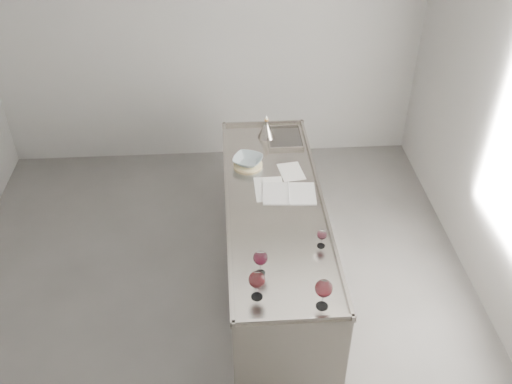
{
  "coord_description": "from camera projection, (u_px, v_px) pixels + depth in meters",
  "views": [
    {
      "loc": [
        0.12,
        -3.17,
        3.65
      ],
      "look_at": [
        0.35,
        0.33,
        1.02
      ],
      "focal_mm": 40.0,
      "sensor_mm": 36.0,
      "label": 1
    }
  ],
  "objects": [
    {
      "name": "trivet",
      "position": [
        248.0,
        164.0,
        4.81
      ],
      "size": [
        0.26,
        0.26,
        0.02
      ],
      "primitive_type": "cylinder",
      "rotation": [
        0.0,
        0.0,
        -0.05
      ],
      "color": "beige",
      "rests_on": "counter"
    },
    {
      "name": "counter",
      "position": [
        274.0,
        246.0,
        4.69
      ],
      "size": [
        0.77,
        2.42,
        0.97
      ],
      "color": "gray",
      "rests_on": "ground"
    },
    {
      "name": "notebook",
      "position": [
        289.0,
        194.0,
        4.49
      ],
      "size": [
        0.44,
        0.32,
        0.02
      ],
      "rotation": [
        0.0,
        0.0,
        -0.07
      ],
      "color": "silver",
      "rests_on": "counter"
    },
    {
      "name": "loose_paper_under",
      "position": [
        269.0,
        189.0,
        4.54
      ],
      "size": [
        0.24,
        0.33,
        0.0
      ],
      "primitive_type": "cube",
      "rotation": [
        0.0,
        0.0,
        0.02
      ],
      "color": "silver",
      "rests_on": "counter"
    },
    {
      "name": "wine_glass_left",
      "position": [
        257.0,
        280.0,
        3.54
      ],
      "size": [
        0.11,
        0.11,
        0.21
      ],
      "rotation": [
        0.0,
        0.0,
        -0.15
      ],
      "color": "white",
      "rests_on": "counter"
    },
    {
      "name": "wine_glass_small",
      "position": [
        322.0,
        235.0,
        3.95
      ],
      "size": [
        0.07,
        0.07,
        0.14
      ],
      "rotation": [
        0.0,
        0.0,
        -0.41
      ],
      "color": "white",
      "rests_on": "counter"
    },
    {
      "name": "wine_funnel",
      "position": [
        266.0,
        130.0,
        5.14
      ],
      "size": [
        0.16,
        0.16,
        0.23
      ],
      "rotation": [
        0.0,
        0.0,
        -0.4
      ],
      "color": "gray",
      "rests_on": "counter"
    },
    {
      "name": "loose_paper_top",
      "position": [
        291.0,
        172.0,
        4.74
      ],
      "size": [
        0.22,
        0.29,
        0.0
      ],
      "primitive_type": "cube",
      "rotation": [
        0.0,
        0.0,
        0.15
      ],
      "color": "silver",
      "rests_on": "counter"
    },
    {
      "name": "wine_glass_middle",
      "position": [
        260.0,
        258.0,
        3.71
      ],
      "size": [
        0.1,
        0.1,
        0.19
      ],
      "rotation": [
        0.0,
        0.0,
        0.28
      ],
      "color": "white",
      "rests_on": "counter"
    },
    {
      "name": "room_shell",
      "position": [
        207.0,
        178.0,
        3.87
      ],
      "size": [
        4.54,
        5.04,
        2.84
      ],
      "color": "#565350",
      "rests_on": "ground"
    },
    {
      "name": "wine_glass_right",
      "position": [
        324.0,
        289.0,
        3.47
      ],
      "size": [
        0.11,
        0.11,
        0.22
      ],
      "rotation": [
        0.0,
        0.0,
        -0.31
      ],
      "color": "white",
      "rests_on": "counter"
    },
    {
      "name": "ceramic_bowl",
      "position": [
        248.0,
        160.0,
        4.79
      ],
      "size": [
        0.32,
        0.32,
        0.06
      ],
      "primitive_type": "imported",
      "rotation": [
        0.0,
        0.0,
        -0.41
      ],
      "color": "#93A5AB",
      "rests_on": "trivet"
    }
  ]
}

